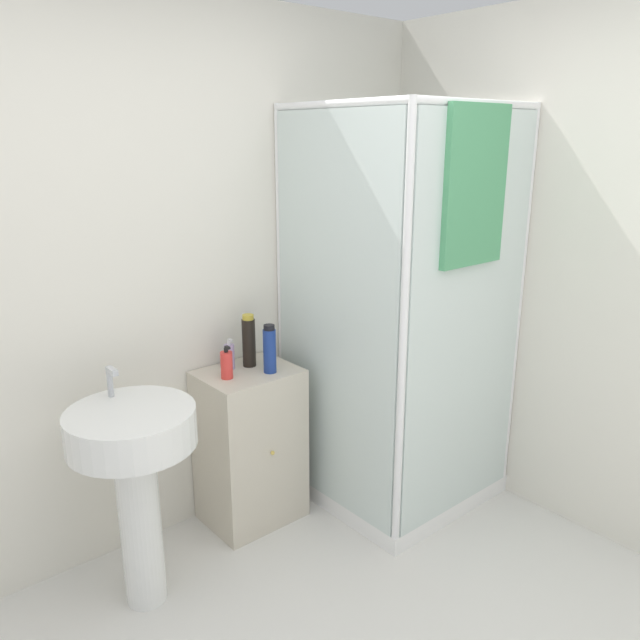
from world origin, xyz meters
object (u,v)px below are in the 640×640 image
object	(u,v)px
sink	(135,462)
shampoo_bottle_tall_black	(249,341)
shampoo_bottle_blue	(270,349)
lotion_bottle_white	(229,356)
soap_dispenser	(227,365)

from	to	relation	value
sink	shampoo_bottle_tall_black	size ratio (longest dim) A/B	3.83
shampoo_bottle_blue	lotion_bottle_white	bearing A→B (deg)	125.77
soap_dispenser	lotion_bottle_white	world-z (taller)	soap_dispenser
soap_dispenser	shampoo_bottle_blue	bearing A→B (deg)	-18.69
shampoo_bottle_tall_black	lotion_bottle_white	bearing A→B (deg)	161.76
shampoo_bottle_tall_black	lotion_bottle_white	size ratio (longest dim) A/B	1.71
sink	soap_dispenser	bearing A→B (deg)	19.33
shampoo_bottle_tall_black	shampoo_bottle_blue	size ratio (longest dim) A/B	1.11
shampoo_bottle_tall_black	soap_dispenser	bearing A→B (deg)	-158.21
sink	shampoo_bottle_blue	size ratio (longest dim) A/B	4.24
shampoo_bottle_blue	lotion_bottle_white	distance (m)	0.21
sink	lotion_bottle_white	size ratio (longest dim) A/B	6.54
soap_dispenser	shampoo_bottle_tall_black	size ratio (longest dim) A/B	0.61
shampoo_bottle_tall_black	sink	bearing A→B (deg)	-160.09
soap_dispenser	shampoo_bottle_tall_black	world-z (taller)	shampoo_bottle_tall_black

